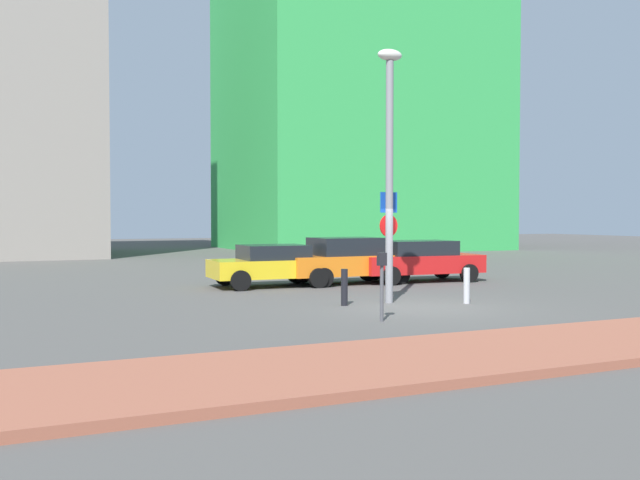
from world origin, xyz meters
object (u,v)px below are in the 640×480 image
Objects in this scene: parked_car_red at (418,260)px; parked_car_yellow at (273,264)px; parking_sign_post at (389,232)px; parking_meter at (382,277)px; parked_car_orange at (347,260)px; street_lamp at (389,154)px; traffic_bollard_near at (467,286)px; traffic_bollard_mid at (344,287)px.

parked_car_yellow is at bearing 175.28° from parked_car_red.
parked_car_red is 6.11m from parking_sign_post.
parking_sign_post is 1.98× the size of parking_meter.
parked_car_yellow is 2.66m from parked_car_orange.
traffic_bollard_near is (1.80, -0.94, -3.48)m from street_lamp.
street_lamp reaches higher than parked_car_yellow.
parking_meter is at bearing -111.56° from parked_car_orange.
parking_sign_post reaches higher than traffic_bollard_near.
parking_meter is (-3.18, -8.04, 0.16)m from parked_car_orange.
parked_car_yellow is 0.91× the size of parked_car_red.
parked_car_yellow is at bearing 86.32° from parking_meter.
traffic_bollard_near is at bearing -110.58° from parked_car_red.
street_lamp reaches higher than parking_meter.
parking_sign_post reaches higher than traffic_bollard_mid.
parking_sign_post is (1.43, -5.05, 1.14)m from parked_car_yellow.
parked_car_orange is 4.84× the size of traffic_bollard_near.
parked_car_yellow is 6.39m from street_lamp.
parking_sign_post is 2.08m from traffic_bollard_mid.
traffic_bollard_near is at bearing -16.51° from traffic_bollard_mid.
parked_car_red is 3.05× the size of parking_meter.
parking_sign_post reaches higher than parked_car_yellow.
parking_sign_post reaches higher than parked_car_red.
parked_car_red is 4.86× the size of traffic_bollard_near.
parking_meter reaches higher than traffic_bollard_mid.
parked_car_red is 7.11m from street_lamp.
parking_sign_post reaches higher than parked_car_orange.
street_lamp is (1.79, 2.78, 2.98)m from parking_meter.
parking_meter is at bearing -126.93° from parked_car_red.
street_lamp is at bearing 57.28° from parking_meter.
traffic_bollard_mid is at bearing 163.49° from traffic_bollard_near.
traffic_bollard_mid is at bearing 80.60° from parking_meter.
parking_sign_post is at bearing 142.31° from traffic_bollard_near.
parked_car_orange reaches higher than parked_car_red.
parking_meter is at bearing -122.20° from parking_sign_post.
parking_meter reaches higher than parked_car_red.
traffic_bollard_mid is (-1.33, -0.02, -3.48)m from street_lamp.
traffic_bollard_mid is (-5.34, -4.95, -0.30)m from parked_car_red.
parking_meter is (-5.80, -7.72, 0.19)m from parked_car_red.
parked_car_yellow is 1.39× the size of parking_sign_post.
parked_car_red is 9.65m from parking_meter.
parking_sign_post is 2.11m from street_lamp.
parked_car_orange is 1.53× the size of parking_sign_post.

